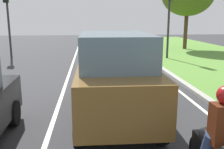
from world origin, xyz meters
TOP-DOWN VIEW (x-y plane):
  - ground_plane at (0.00, 14.00)m, footprint 60.00×60.00m
  - lane_line_center at (-0.70, 14.00)m, footprint 0.12×32.00m
  - lane_line_right_edge at (3.60, 14.00)m, footprint 0.12×32.00m
  - curb_right at (4.10, 14.00)m, footprint 0.24×48.00m
  - car_suv_ahead at (0.93, 8.44)m, footprint 2.02×4.53m
  - rider_person at (2.17, 5.21)m, footprint 0.50×0.40m
  - traffic_light_near_right at (5.48, 18.32)m, footprint 0.32×0.50m
  - traffic_light_overhead_left at (-5.05, 19.89)m, footprint 0.32×0.50m

SIDE VIEW (x-z plane):
  - ground_plane at x=0.00m, z-range 0.00..0.00m
  - lane_line_center at x=-0.70m, z-range 0.00..0.01m
  - lane_line_right_edge at x=3.60m, z-range 0.00..0.01m
  - curb_right at x=4.10m, z-range 0.00..0.12m
  - car_suv_ahead at x=0.93m, z-range 0.03..2.31m
  - rider_person at x=2.17m, z-range 0.61..1.77m
  - traffic_light_overhead_left at x=-5.05m, z-range 0.80..5.74m
  - traffic_light_near_right at x=5.48m, z-range 0.86..5.80m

